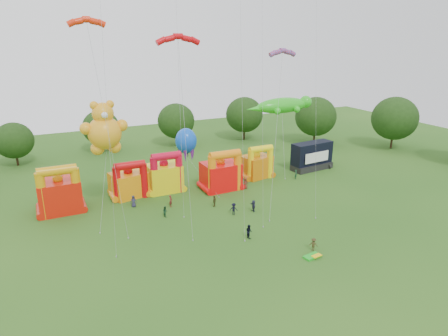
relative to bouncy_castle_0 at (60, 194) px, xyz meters
name	(u,v)px	position (x,y,z in m)	size (l,w,h in m)	color
ground	(280,281)	(18.78, -27.68, -2.74)	(160.00, 160.00, 0.00)	#215016
tree_ring	(269,226)	(17.61, -27.07, 3.52)	(122.49, 124.58, 12.07)	#352314
bouncy_castle_0	(60,194)	(0.00, 0.00, 0.00)	(5.70, 4.59, 7.25)	red
bouncy_castle_1	(129,182)	(10.11, 1.62, -0.46)	(6.03, 5.26, 6.00)	orange
bouncy_castle_2	(165,176)	(15.77, 1.35, -0.16)	(5.20, 4.18, 6.81)	yellow
bouncy_castle_3	(221,174)	(24.35, -1.66, -0.15)	(5.87, 4.76, 6.85)	red
bouncy_castle_4	(257,165)	(32.46, 0.88, -0.44)	(5.57, 4.81, 6.03)	#CF6D0B
stage_trailer	(312,156)	(43.97, 0.43, -0.24)	(8.30, 3.77, 5.18)	black
teddy_bear_kite	(104,163)	(5.74, -4.68, 5.07)	(6.29, 8.51, 15.92)	orange
gecko_kite	(283,132)	(38.71, 2.50, 4.48)	(13.98, 9.70, 13.17)	green
octopus_kite	(194,160)	(21.29, 2.41, 1.45)	(3.63, 11.75, 9.21)	blue
parafoil_kites	(245,134)	(23.36, -11.31, 8.72)	(30.51, 9.29, 26.55)	red
diamond_kites	(220,85)	(19.31, -12.22, 15.42)	(29.36, 16.22, 43.57)	red
folded_kite_bundle	(313,256)	(24.66, -25.40, -2.60)	(2.12, 1.32, 0.31)	green
spectator_0	(134,201)	(9.66, -2.73, -1.85)	(0.87, 0.56, 1.77)	#2B2945
spectator_1	(171,201)	(14.60, -5.01, -1.84)	(0.66, 0.43, 1.80)	maroon
spectator_2	(165,211)	(12.84, -7.88, -1.97)	(0.75, 0.59, 1.55)	#1B4427
spectator_3	(234,209)	(21.68, -11.42, -1.87)	(1.12, 0.64, 1.73)	black
spectator_4	(214,201)	(20.41, -7.65, -1.90)	(0.99, 0.41, 1.68)	#3E3718
spectator_5	(253,206)	(24.72, -11.63, -1.88)	(1.60, 0.51, 1.72)	#25253E
spectator_6	(246,183)	(27.93, -3.30, -1.83)	(0.89, 0.58, 1.81)	#612A1B
spectator_7	(296,174)	(38.10, -2.99, -1.89)	(0.62, 0.41, 1.70)	#194026
spectator_8	(249,231)	(20.35, -18.25, -1.84)	(0.87, 0.68, 1.79)	black
spectator_9	(313,244)	(25.68, -24.14, -1.95)	(1.01, 0.58, 1.57)	#3C3218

